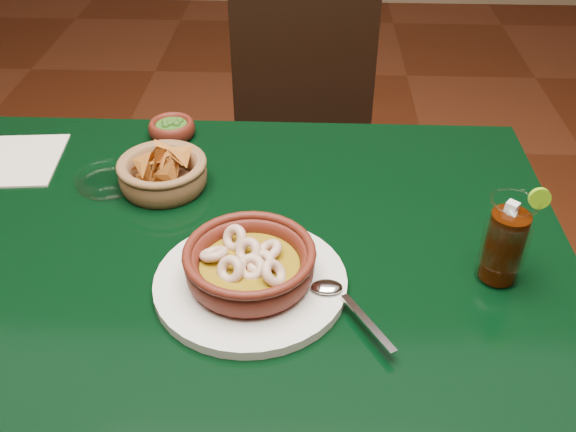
{
  "coord_description": "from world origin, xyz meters",
  "views": [
    {
      "loc": [
        0.17,
        -0.83,
        1.41
      ],
      "look_at": [
        0.14,
        -0.02,
        0.81
      ],
      "focal_mm": 40.0,
      "sensor_mm": 36.0,
      "label": 1
    }
  ],
  "objects_px": {
    "dining_table": "(209,280)",
    "shrimp_plate": "(250,269)",
    "dining_chair": "(310,151)",
    "chip_basket": "(163,173)",
    "cola_drink": "(505,241)"
  },
  "relations": [
    {
      "from": "dining_table",
      "to": "dining_chair",
      "type": "distance_m",
      "value": 0.74
    },
    {
      "from": "dining_table",
      "to": "cola_drink",
      "type": "bearing_deg",
      "value": -10.14
    },
    {
      "from": "chip_basket",
      "to": "cola_drink",
      "type": "height_order",
      "value": "cola_drink"
    },
    {
      "from": "chip_basket",
      "to": "cola_drink",
      "type": "xyz_separation_m",
      "value": [
        0.56,
        -0.23,
        0.04
      ]
    },
    {
      "from": "chip_basket",
      "to": "cola_drink",
      "type": "bearing_deg",
      "value": -22.06
    },
    {
      "from": "chip_basket",
      "to": "cola_drink",
      "type": "relative_size",
      "value": 1.18
    },
    {
      "from": "dining_table",
      "to": "chip_basket",
      "type": "relative_size",
      "value": 6.19
    },
    {
      "from": "dining_table",
      "to": "dining_chair",
      "type": "relative_size",
      "value": 1.33
    },
    {
      "from": "shrimp_plate",
      "to": "chip_basket",
      "type": "xyz_separation_m",
      "value": [
        -0.18,
        0.26,
        -0.0
      ]
    },
    {
      "from": "cola_drink",
      "to": "shrimp_plate",
      "type": "bearing_deg",
      "value": -174.43
    },
    {
      "from": "dining_table",
      "to": "shrimp_plate",
      "type": "height_order",
      "value": "shrimp_plate"
    },
    {
      "from": "dining_chair",
      "to": "shrimp_plate",
      "type": "xyz_separation_m",
      "value": [
        -0.08,
        -0.83,
        0.29
      ]
    },
    {
      "from": "dining_table",
      "to": "chip_basket",
      "type": "xyz_separation_m",
      "value": [
        -0.09,
        0.14,
        0.13
      ]
    },
    {
      "from": "dining_chair",
      "to": "shrimp_plate",
      "type": "bearing_deg",
      "value": -95.65
    },
    {
      "from": "dining_table",
      "to": "dining_chair",
      "type": "xyz_separation_m",
      "value": [
        0.17,
        0.71,
        -0.15
      ]
    }
  ]
}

